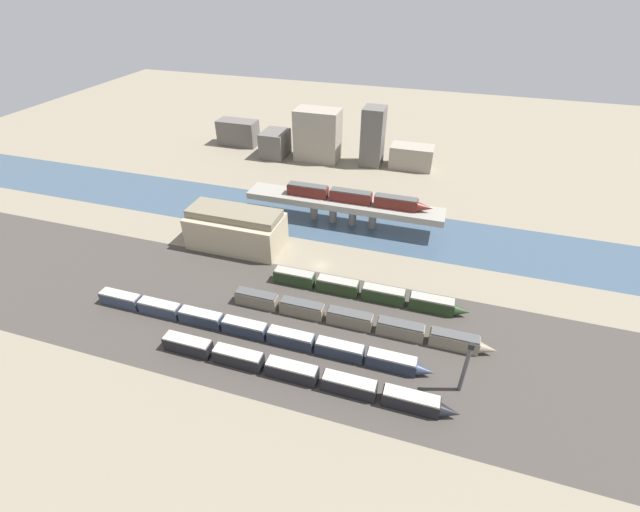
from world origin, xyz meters
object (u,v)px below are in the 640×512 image
Objects in this scene: train_yard_near at (299,373)px; train_yard_far at (355,320)px; train_yard_mid at (250,329)px; signal_tower at (465,368)px; warehouse_building at (236,229)px; train_on_bridge at (356,197)px; train_yard_outer at (366,291)px.

train_yard_far is at bearing 68.16° from train_yard_near.
train_yard_mid is 6.26× the size of signal_tower.
warehouse_building is (-40.42, 22.53, 3.64)m from train_yard_far.
train_on_bridge is 0.75× the size of train_yard_far.
warehouse_building is 72.22m from signal_tower.
warehouse_building is (-29.94, -21.25, -4.25)m from train_on_bridge.
signal_tower is at bearing -1.86° from train_yard_mid.
train_on_bridge is 45.70m from train_yard_far.
train_yard_far is at bearing 154.69° from signal_tower.
warehouse_building reaches higher than train_yard_far.
train_yard_outer is 42.42m from warehouse_building.
train_yard_near is 1.02× the size of train_yard_far.
train_yard_outer is at bearing 89.41° from train_yard_far.
train_yard_near is at bearing -104.35° from train_yard_outer.
warehouse_building is 2.11× the size of signal_tower.
train_yard_far is at bearing 24.21° from train_yard_mid.
train_yard_near is at bearing -167.48° from signal_tower.
train_on_bridge is 64.63m from signal_tower.
train_yard_far is 4.74× the size of signal_tower.
train_yard_mid is at bearing -101.61° from train_on_bridge.
warehouse_building reaches higher than train_yard_near.
train_yard_near is at bearing -86.93° from train_on_bridge.
train_yard_far is (21.46, 9.65, 0.16)m from train_yard_mid.
train_yard_mid is 45.21m from signal_tower.
train_yard_outer is at bearing -72.30° from train_on_bridge.
train_yard_near is (3.31, -61.69, -8.00)m from train_on_bridge.
train_yard_near is at bearing -30.07° from train_yard_mid.
signal_tower is at bearing -25.31° from train_yard_far.
warehouse_building reaches higher than train_yard_outer.
train_yard_far is at bearing -76.53° from train_on_bridge.
train_yard_mid is at bearing -59.49° from warehouse_building.
train_on_bridge is at bearing 78.39° from train_yard_mid.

